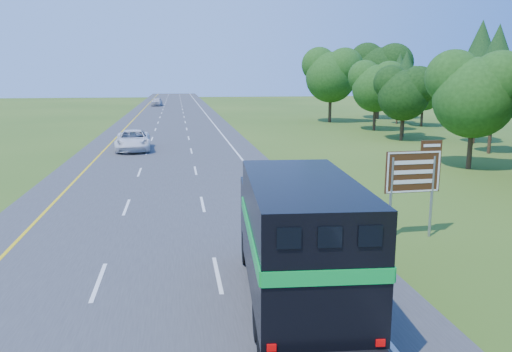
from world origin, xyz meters
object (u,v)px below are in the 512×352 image
object	(u,v)px
far_car	(157,102)
exit_sign	(414,176)
white_suv	(133,140)
horse_truck	(297,238)

from	to	relation	value
far_car	exit_sign	size ratio (longest dim) A/B	1.34
white_suv	exit_sign	size ratio (longest dim) A/B	1.59
horse_truck	far_car	distance (m)	96.19
horse_truck	exit_sign	distance (m)	7.88
white_suv	horse_truck	bearing A→B (deg)	-80.85
far_car	white_suv	bearing A→B (deg)	-85.01
horse_truck	exit_sign	world-z (taller)	exit_sign
white_suv	far_car	xyz separation A→B (m)	(-0.34, 65.01, 0.03)
horse_truck	white_suv	size ratio (longest dim) A/B	1.40
white_suv	exit_sign	world-z (taller)	exit_sign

